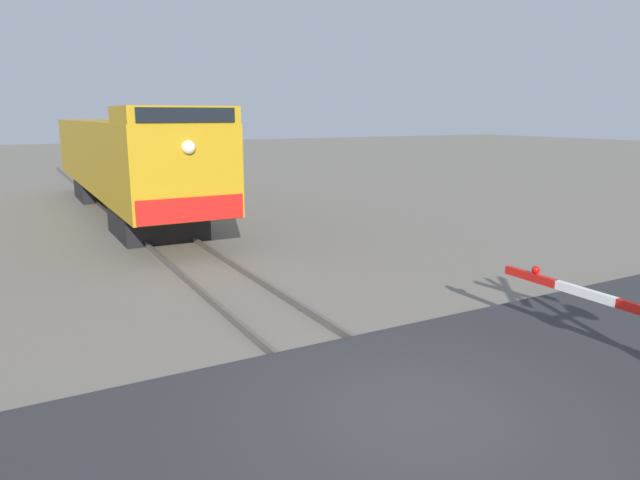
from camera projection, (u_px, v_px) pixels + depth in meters
The scene contains 5 objects.
ground_plane at pixel (416, 426), 7.19m from camera, with size 160.00×160.00×0.00m, color slate.
rail_track_left at pixel (369, 436), 6.84m from camera, with size 0.08×80.00×0.15m, color #59544C.
rail_track_right at pixel (460, 407), 7.52m from camera, with size 0.08×80.00×0.15m, color #59544C.
road_surface at pixel (417, 420), 7.18m from camera, with size 36.00×5.16×0.16m, color #2D2D30.
locomotive at pixel (126, 159), 22.05m from camera, with size 2.97×17.56×4.03m.
Camera 1 is at (-4.22, -5.13, 3.81)m, focal length 32.29 mm.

